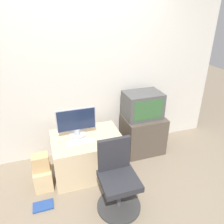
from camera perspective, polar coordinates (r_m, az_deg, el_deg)
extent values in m
plane|color=#7F705B|center=(2.80, -0.43, -24.23)|extent=(12.00, 12.00, 0.00)
cube|color=beige|center=(3.20, -7.94, 10.28)|extent=(4.40, 0.05, 2.60)
cube|color=#CCB289|center=(3.14, -6.39, -10.83)|extent=(0.94, 0.70, 0.55)
cube|color=#4C4238|center=(3.56, 8.01, -5.65)|extent=(0.62, 0.50, 0.60)
cylinder|color=#B2B2B7|center=(3.04, -9.00, -5.90)|extent=(0.22, 0.22, 0.02)
cylinder|color=#B2B2B7|center=(3.01, -9.07, -5.11)|extent=(0.08, 0.08, 0.08)
cube|color=#B2B2B7|center=(2.93, -9.34, -1.96)|extent=(0.53, 0.01, 0.32)
cube|color=#19233D|center=(2.93, -9.32, -2.01)|extent=(0.50, 0.02, 0.29)
cube|color=silver|center=(2.90, -8.36, -7.65)|extent=(0.36, 0.10, 0.01)
ellipsoid|color=silver|center=(2.94, -3.44, -6.74)|extent=(0.07, 0.04, 0.02)
cube|color=#474747|center=(3.34, 7.99, 1.85)|extent=(0.55, 0.40, 0.39)
cube|color=#335B33|center=(3.18, 9.51, 0.48)|extent=(0.45, 0.01, 0.31)
cylinder|color=#333333|center=(2.82, 1.78, -23.25)|extent=(0.52, 0.52, 0.03)
cylinder|color=#4C4C51|center=(2.68, 1.84, -20.68)|extent=(0.05, 0.05, 0.34)
cube|color=#28282D|center=(2.54, 1.90, -17.52)|extent=(0.42, 0.42, 0.07)
cube|color=#28282D|center=(2.52, 0.53, -10.86)|extent=(0.38, 0.05, 0.41)
cube|color=#D1B27F|center=(3.10, -17.51, -16.01)|extent=(0.23, 0.28, 0.28)
cube|color=tan|center=(2.94, -18.15, -12.42)|extent=(0.20, 0.16, 0.21)
cube|color=navy|center=(2.94, -17.52, -22.34)|extent=(0.24, 0.15, 0.02)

